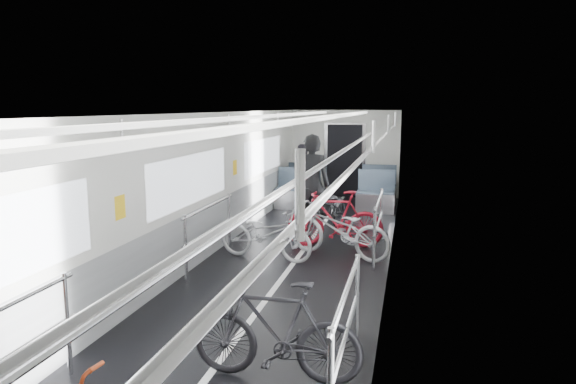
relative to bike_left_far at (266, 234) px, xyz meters
name	(u,v)px	position (x,y,z in m)	size (l,w,h in m)	color
car_shell	(308,183)	(0.50, 1.08, 0.69)	(3.02, 14.01, 2.41)	black
bike_left_far	(266,234)	(0.00, 0.00, 0.00)	(0.58, 1.65, 0.87)	silver
bike_right_near	(276,330)	(1.14, -3.63, 0.05)	(0.45, 1.61, 0.96)	black
bike_right_mid	(338,229)	(1.15, 0.38, 0.05)	(0.64, 1.83, 0.96)	silver
bike_right_far	(335,219)	(1.01, 0.98, 0.08)	(0.49, 1.72, 1.03)	#AB1525
bike_aisle	(328,210)	(0.75, 1.82, 0.06)	(0.66, 1.89, 0.99)	black
person_standing	(311,184)	(0.40, 1.92, 0.55)	(0.72, 0.47, 1.97)	black
person_seated	(301,173)	(-0.48, 5.11, 0.33)	(0.74, 0.58, 1.53)	#2A282F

